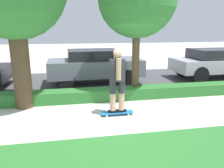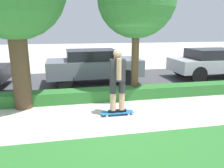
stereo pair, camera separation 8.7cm
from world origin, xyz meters
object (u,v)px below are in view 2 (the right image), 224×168
Objects in this scene: parked_car_rear at (213,62)px; parked_car_middle at (94,65)px; skater_person at (117,79)px; skateboard at (117,113)px.

parked_car_middle is at bearing 178.28° from parked_car_rear.
parked_car_rear is (5.79, -0.11, -0.02)m from parked_car_middle.
parked_car_middle is at bearing 92.83° from skater_person.
parked_car_middle reaches higher than skateboard.
skateboard is 0.22× the size of parked_car_rear.
parked_car_rear reaches higher than skateboard.
skater_person reaches higher than parked_car_middle.
skater_person is 6.75m from parked_car_rear.
skater_person is (0.00, 0.00, 0.96)m from skateboard.
skateboard is 0.22× the size of parked_car_middle.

